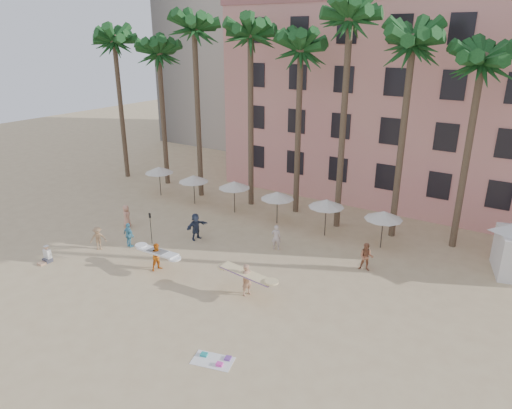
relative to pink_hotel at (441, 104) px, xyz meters
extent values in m
plane|color=#D1B789|center=(-7.00, -26.00, -8.00)|extent=(120.00, 120.00, 0.00)
cube|color=#E09788|center=(0.00, 0.00, 0.00)|extent=(35.00, 14.00, 16.00)
cylinder|color=brown|center=(-27.00, -11.00, -1.50)|extent=(0.44, 0.44, 13.00)
cylinder|color=brown|center=(-22.00, -10.50, -2.00)|extent=(0.44, 0.44, 12.00)
cylinder|color=brown|center=(-17.00, -11.50, -1.00)|extent=(0.44, 0.44, 14.00)
cylinder|color=brown|center=(-12.00, -11.00, -1.25)|extent=(0.44, 0.44, 13.50)
cylinder|color=brown|center=(-8.00, -10.50, -1.75)|extent=(0.44, 0.44, 12.50)
cylinder|color=brown|center=(-4.00, -11.50, -0.75)|extent=(0.44, 0.44, 14.50)
cylinder|color=brown|center=(0.00, -11.00, -1.50)|extent=(0.44, 0.44, 13.00)
cylinder|color=brown|center=(4.00, -10.50, -2.00)|extent=(0.44, 0.44, 12.00)
cylinder|color=#332B23|center=(-20.00, -13.50, -6.75)|extent=(0.07, 0.07, 2.50)
cone|color=silver|center=(-20.00, -13.50, -5.65)|extent=(2.50, 2.50, 0.55)
cylinder|color=#332B23|center=(-16.00, -13.60, -6.80)|extent=(0.07, 0.07, 2.40)
cone|color=silver|center=(-16.00, -13.60, -5.75)|extent=(2.50, 2.50, 0.55)
cylinder|color=#332B23|center=(-12.00, -13.40, -6.75)|extent=(0.07, 0.07, 2.50)
cone|color=silver|center=(-12.00, -13.40, -5.65)|extent=(2.50, 2.50, 0.55)
cylinder|color=#332B23|center=(-8.00, -13.50, -6.80)|extent=(0.07, 0.07, 2.40)
cone|color=silver|center=(-8.00, -13.50, -5.75)|extent=(2.50, 2.50, 0.55)
cylinder|color=#332B23|center=(-4.00, -13.60, -6.70)|extent=(0.07, 0.07, 2.60)
cone|color=silver|center=(-4.00, -13.60, -5.55)|extent=(2.50, 2.50, 0.55)
cylinder|color=#332B23|center=(0.00, -13.40, -6.75)|extent=(0.07, 0.07, 2.50)
cone|color=silver|center=(0.00, -13.40, -5.65)|extent=(2.50, 2.50, 0.55)
cube|color=white|center=(-2.44, -28.53, -7.99)|extent=(2.00, 1.44, 0.02)
cube|color=teal|center=(-2.98, -28.47, -7.93)|extent=(0.36, 0.32, 0.10)
cube|color=#F544BC|center=(-2.00, -28.62, -7.92)|extent=(0.33, 0.29, 0.12)
cube|color=purple|center=(-1.94, -28.08, -7.94)|extent=(0.33, 0.36, 0.08)
imported|color=tan|center=(-4.22, -23.18, -7.08)|extent=(0.63, 0.78, 1.84)
cube|color=beige|center=(-4.22, -23.18, -6.71)|extent=(3.11, 0.76, 0.37)
imported|color=orange|center=(-10.34, -23.72, -7.14)|extent=(0.89, 1.00, 1.72)
cube|color=white|center=(-10.34, -23.72, -6.79)|extent=(3.02, 0.96, 0.31)
imported|color=#A96646|center=(0.25, -16.97, -7.12)|extent=(0.99, 0.85, 1.76)
imported|color=#E39D80|center=(-17.02, -20.12, -7.15)|extent=(0.96, 0.99, 1.71)
imported|color=beige|center=(-5.78, -17.39, -7.13)|extent=(0.73, 0.60, 1.74)
imported|color=#34405B|center=(-11.29, -19.03, -7.05)|extent=(0.91, 1.84, 1.90)
imported|color=#A37B57|center=(-15.68, -23.81, -7.20)|extent=(1.13, 1.17, 1.60)
imported|color=#53A5C3|center=(-14.23, -22.44, -7.14)|extent=(1.05, 0.53, 1.72)
cylinder|color=black|center=(-13.39, -21.23, -6.95)|extent=(0.04, 0.04, 2.10)
cube|color=black|center=(-13.39, -21.23, -5.95)|extent=(0.18, 0.03, 0.35)
cube|color=#3F3F4C|center=(-16.92, -26.78, -7.87)|extent=(0.48, 0.45, 0.26)
cube|color=tan|center=(-16.92, -27.15, -7.94)|extent=(0.43, 0.48, 0.13)
cube|color=white|center=(-16.92, -26.72, -7.46)|extent=(0.47, 0.28, 0.59)
sphere|color=tan|center=(-16.92, -26.72, -7.03)|extent=(0.26, 0.26, 0.26)
camera|label=1|loc=(8.00, -41.22, 5.35)|focal=32.00mm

